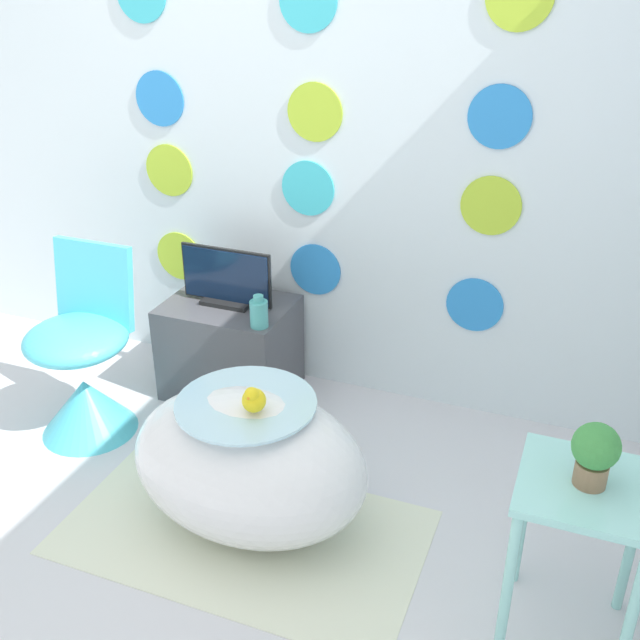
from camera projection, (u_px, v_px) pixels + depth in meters
name	position (u px, v px, depth m)	size (l,w,h in m)	color
wall_back_dotted	(317.00, 108.00, 3.11)	(4.23, 0.05, 2.60)	white
rug	(243.00, 532.00, 2.71)	(1.30, 0.74, 0.01)	silver
bathtub	(249.00, 464.00, 2.63)	(0.86, 0.59, 0.55)	white
rubber_duck	(253.00, 399.00, 2.42)	(0.08, 0.09, 0.10)	yellow
chair	(83.00, 373.00, 3.17)	(0.43, 0.43, 0.82)	#4CC6DB
tv_cabinet	(230.00, 348.00, 3.49)	(0.57, 0.43, 0.45)	#4C4C51
tv	(226.00, 280.00, 3.33)	(0.43, 0.12, 0.27)	black
vase	(259.00, 313.00, 3.16)	(0.08, 0.08, 0.14)	#51B2AD
side_table	(581.00, 519.00, 2.13)	(0.38, 0.38, 0.57)	#99E0D8
potted_plant_left	(595.00, 452.00, 2.02)	(0.13, 0.13, 0.19)	#8C6B4C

